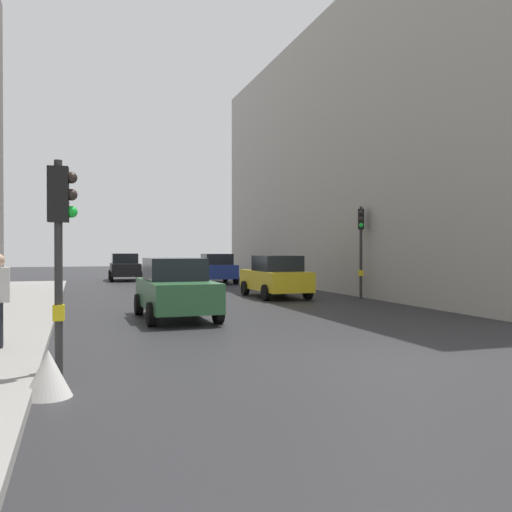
{
  "coord_description": "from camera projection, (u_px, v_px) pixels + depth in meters",
  "views": [
    {
      "loc": [
        -5.44,
        -8.41,
        2.0
      ],
      "look_at": [
        0.21,
        8.7,
        1.8
      ],
      "focal_mm": 38.29,
      "sensor_mm": 36.0,
      "label": 1
    }
  ],
  "objects": [
    {
      "name": "ground_plane",
      "position": [
        398.0,
        362.0,
        9.71
      ],
      "size": [
        120.0,
        120.0,
        0.0
      ],
      "primitive_type": "plane",
      "color": "#28282B"
    },
    {
      "name": "building_facade_right",
      "position": [
        407.0,
        163.0,
        30.14
      ],
      "size": [
        12.0,
        29.06,
        13.56
      ],
      "primitive_type": "cube",
      "color": "#B2ADA3",
      "rests_on": "ground"
    },
    {
      "name": "car_blue_van",
      "position": [
        216.0,
        268.0,
        32.95
      ],
      "size": [
        2.14,
        4.26,
        1.76
      ],
      "color": "navy",
      "rests_on": "ground"
    },
    {
      "name": "traffic_light_near_left",
      "position": [
        60.0,
        229.0,
        8.27
      ],
      "size": [
        0.44,
        0.26,
        3.36
      ],
      "color": "#2D2D2D",
      "rests_on": "ground"
    },
    {
      "name": "traffic_light_mid_street",
      "position": [
        361.0,
        235.0,
        22.38
      ],
      "size": [
        0.35,
        0.45,
        3.78
      ],
      "color": "#2D2D2D",
      "rests_on": "ground"
    },
    {
      "name": "car_green_estate",
      "position": [
        176.0,
        289.0,
        15.84
      ],
      "size": [
        2.07,
        4.23,
        1.76
      ],
      "color": "#2D6038",
      "rests_on": "ground"
    },
    {
      "name": "car_dark_suv",
      "position": [
        125.0,
        267.0,
        35.61
      ],
      "size": [
        2.12,
        4.25,
        1.76
      ],
      "color": "black",
      "rests_on": "ground"
    },
    {
      "name": "car_yellow_taxi",
      "position": [
        276.0,
        277.0,
        22.91
      ],
      "size": [
        2.05,
        4.22,
        1.76
      ],
      "color": "yellow",
      "rests_on": "ground"
    },
    {
      "name": "warning_sign_triangle",
      "position": [
        48.0,
        373.0,
        7.4
      ],
      "size": [
        0.64,
        0.64,
        0.65
      ],
      "primitive_type": "cone",
      "color": "silver",
      "rests_on": "ground"
    }
  ]
}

